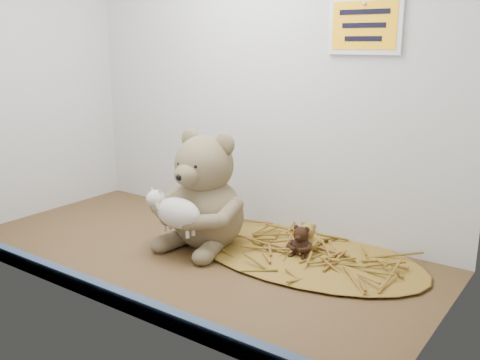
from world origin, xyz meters
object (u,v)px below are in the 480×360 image
Objects in this scene: toy_lamb at (178,213)px; mini_teddy_tan at (308,236)px; main_teddy at (206,189)px; mini_teddy_brown at (301,239)px.

mini_teddy_tan is (24.38, 20.03, -6.61)cm from toy_lamb.
main_teddy is 4.00× the size of mini_teddy_brown.
toy_lamb is at bearing -90.60° from main_teddy.
mini_teddy_brown is (-0.20, -3.02, -0.06)cm from mini_teddy_tan.
mini_teddy_tan is at bearing 78.81° from mini_teddy_brown.
toy_lamb is 30.30cm from mini_teddy_brown.
mini_teddy_tan reaches higher than mini_teddy_brown.
main_teddy reaches higher than mini_teddy_brown.
main_teddy is at bearing 90.00° from toy_lamb.
main_teddy is 27.93cm from mini_teddy_tan.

